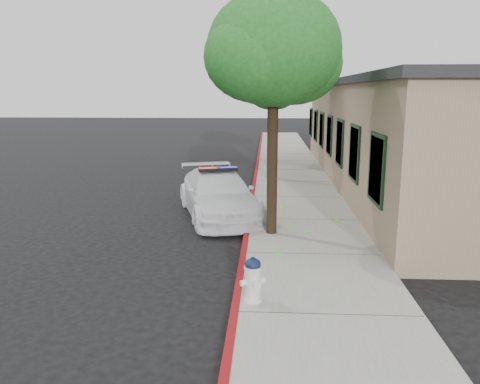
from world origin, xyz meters
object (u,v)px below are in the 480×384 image
object	(u,v)px
street_tree_mid	(272,50)
street_tree_far	(272,90)
fire_hydrant	(253,279)
street_tree_near	(274,54)
police_car	(218,194)
clapboard_building	(422,133)

from	to	relation	value
street_tree_mid	street_tree_far	distance (m)	5.16
fire_hydrant	street_tree_far	distance (m)	17.49
street_tree_near	street_tree_mid	xyz separation A→B (m)	(-0.01, 8.11, 0.77)
police_car	fire_hydrant	world-z (taller)	police_car
street_tree_mid	street_tree_far	world-z (taller)	street_tree_mid
street_tree_mid	street_tree_far	size ratio (longest dim) A/B	1.43
clapboard_building	police_car	distance (m)	9.36
street_tree_far	fire_hydrant	bearing A→B (deg)	-91.29
street_tree_near	street_tree_mid	distance (m)	8.14
street_tree_mid	street_tree_far	xyz separation A→B (m)	(0.04, 4.91, -1.59)
street_tree_far	clapboard_building	bearing A→B (deg)	-43.30
clapboard_building	fire_hydrant	distance (m)	13.29
fire_hydrant	street_tree_mid	xyz separation A→B (m)	(0.35, 12.27, 4.85)
police_car	fire_hydrant	bearing A→B (deg)	-95.57
clapboard_building	street_tree_far	xyz separation A→B (m)	(-5.95, 5.61, 1.69)
street_tree_near	fire_hydrant	bearing A→B (deg)	-94.93
police_car	clapboard_building	bearing A→B (deg)	18.02
police_car	street_tree_far	xyz separation A→B (m)	(1.64, 10.90, 3.11)
fire_hydrant	street_tree_far	bearing A→B (deg)	65.43
clapboard_building	street_tree_near	world-z (taller)	street_tree_near
clapboard_building	street_tree_far	distance (m)	8.35
street_tree_near	street_tree_mid	bearing A→B (deg)	90.09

